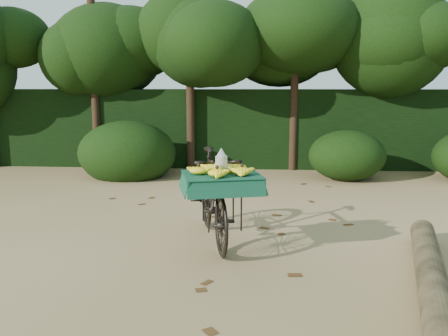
{
  "coord_description": "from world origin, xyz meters",
  "views": [
    {
      "loc": [
        -0.29,
        -5.27,
        1.88
      ],
      "look_at": [
        -0.68,
        0.19,
        0.93
      ],
      "focal_mm": 38.0,
      "sensor_mm": 36.0,
      "label": 1
    }
  ],
  "objects": [
    {
      "name": "vendor_bicycle",
      "position": [
        -0.82,
        0.28,
        0.58
      ],
      "size": [
        1.11,
        1.99,
        1.14
      ],
      "rotation": [
        0.0,
        0.0,
        0.25
      ],
      "color": "black",
      "rests_on": "ground"
    },
    {
      "name": "leaf_litter",
      "position": [
        0.0,
        0.65,
        0.01
      ],
      "size": [
        7.0,
        7.3,
        0.01
      ],
      "primitive_type": null,
      "color": "#4F3015",
      "rests_on": "ground"
    },
    {
      "name": "hedge_backdrop",
      "position": [
        0.0,
        6.3,
        0.9
      ],
      "size": [
        26.0,
        1.8,
        1.8
      ],
      "primitive_type": "cube",
      "color": "black",
      "rests_on": "ground"
    },
    {
      "name": "tree_row",
      "position": [
        -0.65,
        5.5,
        2.0
      ],
      "size": [
        14.5,
        2.0,
        4.0
      ],
      "primitive_type": null,
      "color": "black",
      "rests_on": "ground"
    },
    {
      "name": "bush_clumps",
      "position": [
        0.5,
        4.3,
        0.45
      ],
      "size": [
        8.8,
        1.7,
        0.9
      ],
      "primitive_type": null,
      "color": "black",
      "rests_on": "ground"
    },
    {
      "name": "ground",
      "position": [
        0.0,
        0.0,
        0.0
      ],
      "size": [
        80.0,
        80.0,
        0.0
      ],
      "primitive_type": "plane",
      "color": "tan",
      "rests_on": "ground"
    },
    {
      "name": "fallen_log",
      "position": [
        1.23,
        -1.37,
        0.14
      ],
      "size": [
        1.27,
        3.75,
        0.28
      ],
      "primitive_type": "cylinder",
      "rotation": [
        1.57,
        0.0,
        -0.27
      ],
      "color": "brown",
      "rests_on": "ground"
    }
  ]
}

